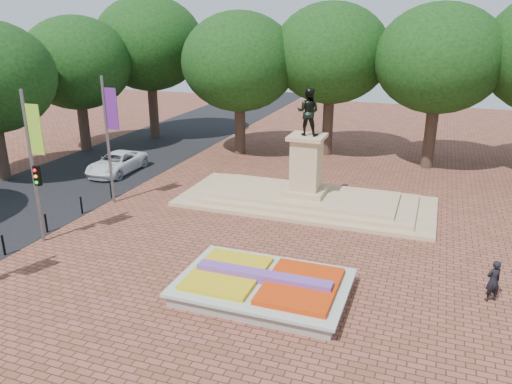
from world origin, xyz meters
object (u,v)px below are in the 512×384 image
monument (305,188)px  van (117,163)px  pedestrian (493,281)px  flower_bed (264,285)px

monument → van: bearing=174.2°
monument → pedestrian: (9.00, -7.54, -0.07)m
pedestrian → monument: bearing=-72.8°
monument → flower_bed: bearing=-84.1°
van → pedestrian: pedestrian is taller
monument → pedestrian: monument is taller
flower_bed → monument: 10.07m
monument → pedestrian: size_ratio=8.63×
flower_bed → van: size_ratio=1.28×
monument → van: (-13.31, 1.35, -0.20)m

